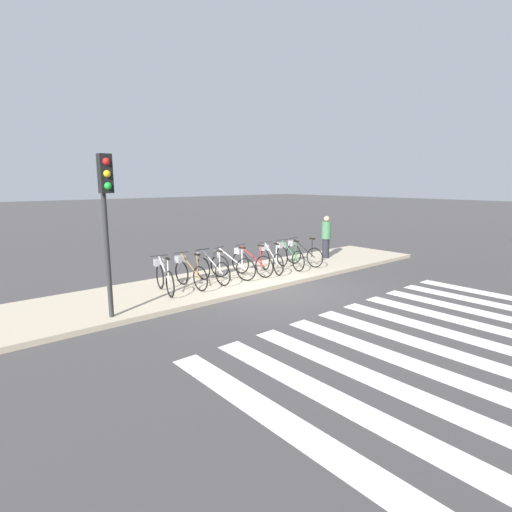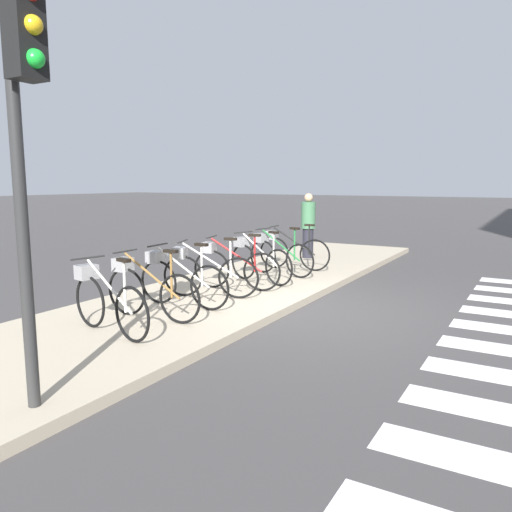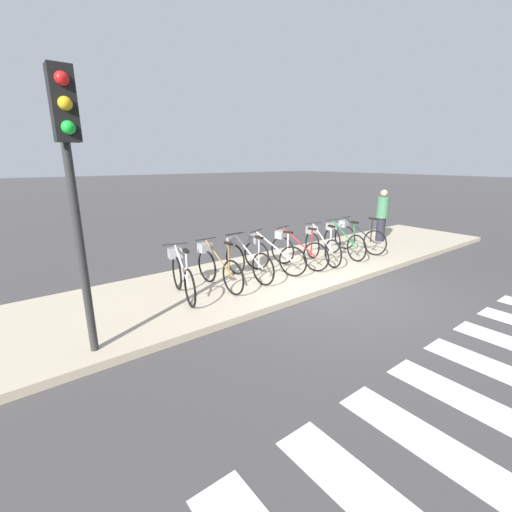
# 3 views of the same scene
# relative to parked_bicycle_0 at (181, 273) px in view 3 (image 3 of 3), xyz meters

# --- Properties ---
(ground_plane) EXTENTS (120.00, 120.00, 0.00)m
(ground_plane) POSITION_rel_parked_bicycle_0_xyz_m (2.57, -1.35, -0.55)
(ground_plane) COLOR #423F3F
(sidewalk) EXTENTS (14.52, 2.86, 0.12)m
(sidewalk) POSITION_rel_parked_bicycle_0_xyz_m (2.57, 0.08, -0.49)
(sidewalk) COLOR #B7A88E
(sidewalk) RESTS_ON ground_plane
(parked_bicycle_0) EXTENTS (0.50, 1.55, 0.97)m
(parked_bicycle_0) POSITION_rel_parked_bicycle_0_xyz_m (0.00, 0.00, 0.00)
(parked_bicycle_0) COLOR black
(parked_bicycle_0) RESTS_ON sidewalk
(parked_bicycle_1) EXTENTS (0.46, 1.57, 0.97)m
(parked_bicycle_1) POSITION_rel_parked_bicycle_0_xyz_m (0.75, 0.02, 0.00)
(parked_bicycle_1) COLOR black
(parked_bicycle_1) RESTS_ON sidewalk
(parked_bicycle_2) EXTENTS (0.46, 1.57, 0.97)m
(parked_bicycle_2) POSITION_rel_parked_bicycle_0_xyz_m (1.48, 0.08, 0.00)
(parked_bicycle_2) COLOR black
(parked_bicycle_2) RESTS_ON sidewalk
(parked_bicycle_3) EXTENTS (0.65, 1.49, 0.97)m
(parked_bicycle_3) POSITION_rel_parked_bicycle_0_xyz_m (2.15, 0.07, 0.00)
(parked_bicycle_3) COLOR black
(parked_bicycle_3) RESTS_ON sidewalk
(parked_bicycle_4) EXTENTS (0.51, 1.54, 0.97)m
(parked_bicycle_4) POSITION_rel_parked_bicycle_0_xyz_m (2.87, 0.03, 0.00)
(parked_bicycle_4) COLOR black
(parked_bicycle_4) RESTS_ON sidewalk
(parked_bicycle_5) EXTENTS (0.57, 1.52, 0.97)m
(parked_bicycle_5) POSITION_rel_parked_bicycle_0_xyz_m (3.65, -0.03, 0.00)
(parked_bicycle_5) COLOR black
(parked_bicycle_5) RESTS_ON sidewalk
(parked_bicycle_6) EXTENTS (0.47, 1.55, 0.97)m
(parked_bicycle_6) POSITION_rel_parked_bicycle_0_xyz_m (4.45, -0.02, 0.00)
(parked_bicycle_6) COLOR black
(parked_bicycle_6) RESTS_ON sidewalk
(parked_bicycle_7) EXTENTS (0.46, 1.57, 0.97)m
(parked_bicycle_7) POSITION_rel_parked_bicycle_0_xyz_m (5.15, 0.04, 0.00)
(parked_bicycle_7) COLOR black
(parked_bicycle_7) RESTS_ON sidewalk
(pedestrian) EXTENTS (0.34, 0.34, 1.55)m
(pedestrian) POSITION_rel_parked_bicycle_0_xyz_m (6.79, 0.36, 0.38)
(pedestrian) COLOR #23232D
(pedestrian) RESTS_ON sidewalk
(traffic_light) EXTENTS (0.24, 0.40, 3.32)m
(traffic_light) POSITION_rel_parked_bicycle_0_xyz_m (-1.74, -1.12, 1.96)
(traffic_light) COLOR #2D2D2D
(traffic_light) RESTS_ON sidewalk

